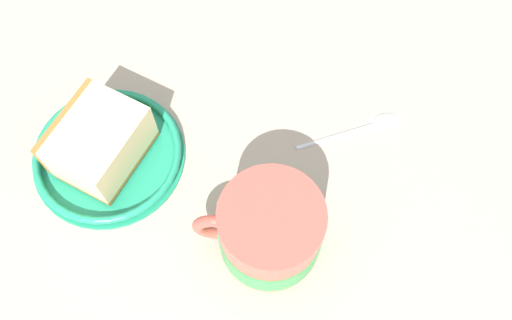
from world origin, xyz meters
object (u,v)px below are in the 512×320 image
object	(u,v)px
cake_slice	(99,142)
tea_mug	(269,232)
small_plate	(108,155)
teaspoon	(370,125)

from	to	relation	value
cake_slice	tea_mug	bearing A→B (deg)	-26.35
small_plate	cake_slice	xyz separation A→B (cm)	(-0.24, 0.11, 2.73)
tea_mug	teaspoon	size ratio (longest dim) A/B	1.04
tea_mug	teaspoon	bearing A→B (deg)	52.37
tea_mug	cake_slice	bearing A→B (deg)	153.65
small_plate	cake_slice	bearing A→B (deg)	154.75
teaspoon	tea_mug	bearing A→B (deg)	-127.63
cake_slice	teaspoon	distance (cm)	27.96
cake_slice	teaspoon	size ratio (longest dim) A/B	1.00
small_plate	cake_slice	world-z (taller)	cake_slice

